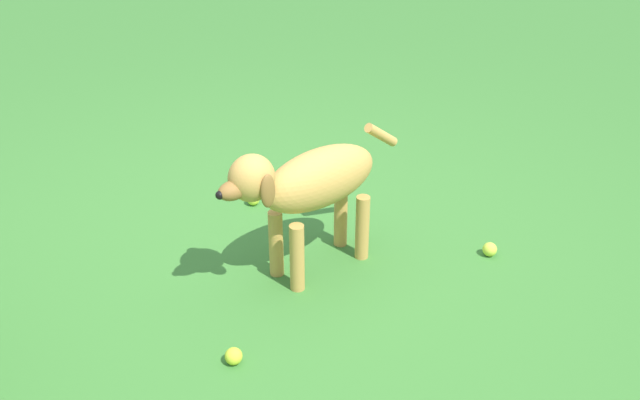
% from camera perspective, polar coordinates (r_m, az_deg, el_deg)
% --- Properties ---
extents(ground, '(14.00, 14.00, 0.00)m').
position_cam_1_polar(ground, '(3.24, -3.90, -4.28)').
color(ground, '#38722D').
extents(dog, '(0.30, 0.96, 0.65)m').
position_cam_1_polar(dog, '(2.89, -0.85, 1.31)').
color(dog, '#C69347').
rests_on(dog, ground).
extents(tennis_ball_1, '(0.07, 0.07, 0.07)m').
position_cam_1_polar(tennis_ball_1, '(2.63, -7.15, -12.68)').
color(tennis_ball_1, '#C6D931').
rests_on(tennis_ball_1, ground).
extents(tennis_ball_2, '(0.07, 0.07, 0.07)m').
position_cam_1_polar(tennis_ball_2, '(3.62, -5.54, 0.07)').
color(tennis_ball_2, '#CCE43A').
rests_on(tennis_ball_2, ground).
extents(tennis_ball_3, '(0.07, 0.07, 0.07)m').
position_cam_1_polar(tennis_ball_3, '(3.28, 13.84, -3.98)').
color(tennis_ball_3, '#C4DC3E').
rests_on(tennis_ball_3, ground).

